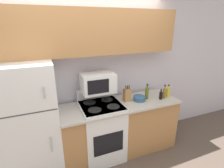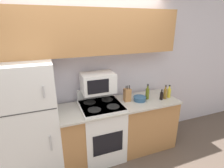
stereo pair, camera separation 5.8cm
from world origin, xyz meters
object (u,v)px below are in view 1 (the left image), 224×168
(microwave, at_px, (98,83))
(bottle_soy_sauce, at_px, (161,95))
(stove, at_px, (102,130))
(knife_block, at_px, (127,95))
(bowl, at_px, (139,98))
(refrigerator, at_px, (30,123))
(bottle_olive_oil, at_px, (147,93))
(bottle_cooking_spray, at_px, (168,92))
(bottle_vinegar, at_px, (164,93))

(microwave, relative_size, bottle_soy_sauce, 2.78)
(stove, xyz_separation_m, knife_block, (0.46, 0.04, 0.53))
(bowl, relative_size, bottle_soy_sauce, 1.16)
(knife_block, bearing_deg, refrigerator, -179.67)
(knife_block, height_order, bottle_olive_oil, knife_block)
(refrigerator, height_order, stove, refrigerator)
(refrigerator, xyz_separation_m, bowl, (1.67, -0.06, 0.11))
(bottle_cooking_spray, bearing_deg, bottle_soy_sauce, -168.22)
(refrigerator, xyz_separation_m, stove, (1.01, -0.03, -0.35))
(refrigerator, bearing_deg, bottle_vinegar, -3.69)
(bottle_vinegar, bearing_deg, refrigerator, 176.31)
(bottle_vinegar, bearing_deg, bottle_cooking_spray, 14.01)
(bottle_soy_sauce, bearing_deg, knife_block, 164.17)
(stove, relative_size, bottle_soy_sauce, 6.13)
(refrigerator, relative_size, knife_block, 6.26)
(microwave, distance_m, bottle_soy_sauce, 1.08)
(stove, bearing_deg, refrigerator, 178.09)
(knife_block, distance_m, bottle_cooking_spray, 0.74)
(bottle_olive_oil, relative_size, bottle_soy_sauce, 1.44)
(stove, bearing_deg, bowl, -2.34)
(bottle_cooking_spray, bearing_deg, bowl, 174.67)
(bowl, height_order, bottle_olive_oil, bottle_olive_oil)
(bottle_vinegar, bearing_deg, bowl, 170.26)
(bowl, height_order, bottle_vinegar, bottle_vinegar)
(refrigerator, height_order, bottle_olive_oil, refrigerator)
(knife_block, distance_m, bottle_soy_sauce, 0.58)
(stove, bearing_deg, bottle_vinegar, -5.33)
(bottle_cooking_spray, distance_m, bottle_olive_oil, 0.39)
(microwave, height_order, bottle_vinegar, microwave)
(knife_block, bearing_deg, bottle_soy_sauce, -15.83)
(bottle_soy_sauce, bearing_deg, stove, 173.55)
(stove, distance_m, microwave, 0.78)
(refrigerator, xyz_separation_m, bottle_cooking_spray, (2.21, -0.11, 0.16))
(bottle_cooking_spray, height_order, bottle_soy_sauce, bottle_cooking_spray)
(refrigerator, distance_m, knife_block, 1.49)
(bowl, bearing_deg, refrigerator, 177.92)
(knife_block, bearing_deg, microwave, 169.80)
(microwave, relative_size, bottle_vinegar, 2.09)
(refrigerator, distance_m, bowl, 1.67)
(microwave, xyz_separation_m, knife_block, (0.47, -0.08, -0.24))
(bottle_olive_oil, xyz_separation_m, bottle_vinegar, (0.29, -0.09, -0.01))
(stove, relative_size, bottle_cooking_spray, 5.02)
(microwave, xyz_separation_m, bottle_soy_sauce, (1.02, -0.24, -0.28))
(bowl, bearing_deg, bottle_soy_sauce, -13.76)
(bottle_olive_oil, bearing_deg, bottle_soy_sauce, -27.28)
(bottle_cooking_spray, bearing_deg, bottle_olive_oil, 169.93)
(microwave, distance_m, bowl, 0.74)
(refrigerator, distance_m, microwave, 1.10)
(stove, distance_m, bottle_cooking_spray, 1.30)
(refrigerator, height_order, bottle_soy_sauce, refrigerator)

